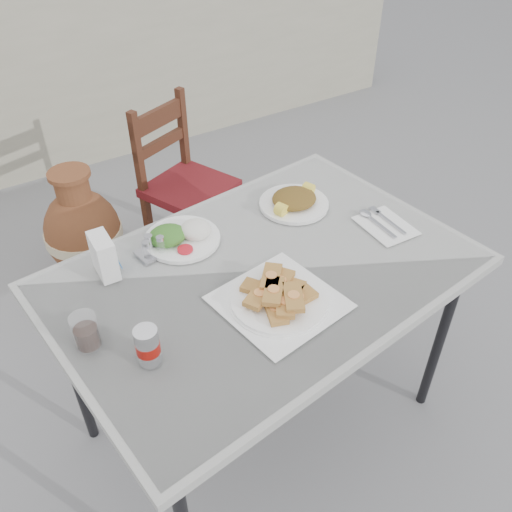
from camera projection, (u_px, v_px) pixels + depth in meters
ground at (216, 415)px, 2.34m from camera, size 80.00×80.00×0.00m
cafe_table at (263, 282)px, 1.84m from camera, size 1.48×1.09×0.84m
pide_plate at (279, 295)px, 1.66m from camera, size 0.39×0.39×0.07m
salad_rice_plate at (181, 235)px, 1.90m from camera, size 0.27×0.27×0.07m
salad_chopped_plate at (294, 201)px, 2.07m from camera, size 0.27×0.27×0.06m
soda_can at (148, 346)px, 1.46m from camera, size 0.07×0.07×0.12m
cola_glass at (86, 333)px, 1.51m from camera, size 0.08×0.08×0.11m
napkin_holder at (104, 256)px, 1.74m from camera, size 0.08×0.12×0.14m
condiment_caddy at (152, 248)px, 1.84m from camera, size 0.12×0.10×0.08m
cutlery_napkin at (382, 223)px, 1.99m from camera, size 0.17×0.23×0.02m
chair at (184, 184)px, 2.90m from camera, size 0.53×0.53×0.91m
terracotta_urn at (84, 234)px, 2.81m from camera, size 0.40×0.40×0.69m
back_wall at (29, 87)px, 3.59m from camera, size 6.00×0.25×1.20m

